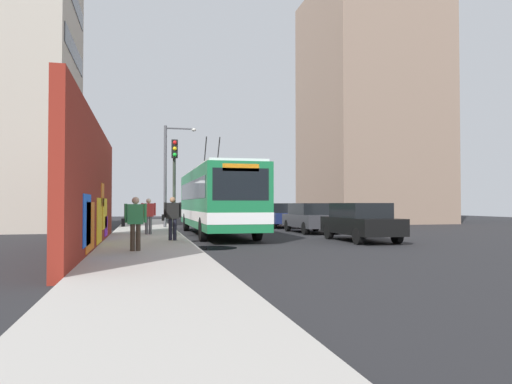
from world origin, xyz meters
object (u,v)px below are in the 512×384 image
at_px(pedestrian_at_curb, 172,215).
at_px(pedestrian_midblock, 148,213).
at_px(pedestrian_near_wall, 135,219).
at_px(city_bus, 216,198).
at_px(traffic_light, 174,171).
at_px(parked_car_navy, 281,215).
at_px(parked_car_black, 360,221).
at_px(street_lamp, 169,168).
at_px(parked_car_red, 261,213).
at_px(parked_car_dark_gray, 311,217).

relative_size(pedestrian_at_curb, pedestrian_midblock, 1.01).
bearing_deg(pedestrian_midblock, pedestrian_at_curb, -167.70).
bearing_deg(pedestrian_near_wall, pedestrian_at_curb, -18.56).
height_order(city_bus, traffic_light, city_bus).
bearing_deg(parked_car_navy, city_bus, 141.18).
xyz_separation_m(parked_car_black, parked_car_navy, (11.75, -0.00, -0.00)).
xyz_separation_m(parked_car_black, traffic_light, (3.93, 7.35, 2.24)).
height_order(city_bus, parked_car_navy, city_bus).
xyz_separation_m(city_bus, parked_car_black, (-5.29, -5.20, -0.99)).
distance_m(pedestrian_near_wall, street_lamp, 14.94).
height_order(parked_car_red, pedestrian_midblock, pedestrian_midblock).
relative_size(parked_car_dark_gray, street_lamp, 0.74).
bearing_deg(city_bus, parked_car_red, -23.75).
height_order(parked_car_black, traffic_light, traffic_light).
bearing_deg(pedestrian_at_curb, traffic_light, -4.72).
relative_size(pedestrian_midblock, street_lamp, 0.27).
bearing_deg(parked_car_navy, pedestrian_midblock, 131.23).
distance_m(pedestrian_near_wall, pedestrian_midblock, 7.88).
distance_m(parked_car_black, parked_car_red, 17.11).
distance_m(parked_car_black, parked_car_dark_gray, 6.04).
bearing_deg(street_lamp, pedestrian_midblock, 169.21).
distance_m(parked_car_red, traffic_light, 15.25).
distance_m(pedestrian_midblock, street_lamp, 7.33).
distance_m(parked_car_red, pedestrian_midblock, 15.37).
height_order(city_bus, parked_car_black, city_bus).
xyz_separation_m(city_bus, pedestrian_near_wall, (-8.85, 3.77, -0.74)).
xyz_separation_m(parked_car_black, pedestrian_near_wall, (-3.56, 8.97, 0.25)).
xyz_separation_m(parked_car_navy, parked_car_red, (5.36, 0.00, 0.00)).
bearing_deg(parked_car_red, traffic_light, 150.85).
bearing_deg(pedestrian_near_wall, street_lamp, -6.86).
xyz_separation_m(parked_car_dark_gray, pedestrian_near_wall, (-9.60, 8.97, 0.25)).
bearing_deg(parked_car_black, traffic_light, 61.84).
bearing_deg(city_bus, pedestrian_at_curb, 153.50).
relative_size(parked_car_navy, traffic_light, 0.98).
height_order(pedestrian_near_wall, pedestrian_midblock, pedestrian_midblock).
xyz_separation_m(pedestrian_at_curb, traffic_light, (3.54, -0.29, 1.95)).
distance_m(parked_car_dark_gray, traffic_light, 7.97).
bearing_deg(traffic_light, parked_car_red, -29.15).
distance_m(parked_car_dark_gray, street_lamp, 9.24).
xyz_separation_m(parked_car_black, street_lamp, (11.04, 7.21, 2.88)).
bearing_deg(street_lamp, parked_car_navy, -84.36).
relative_size(parked_car_dark_gray, pedestrian_midblock, 2.78).
bearing_deg(pedestrian_near_wall, parked_car_dark_gray, -43.05).
relative_size(pedestrian_near_wall, pedestrian_midblock, 0.98).
distance_m(parked_car_navy, pedestrian_near_wall, 17.75).
relative_size(parked_car_red, pedestrian_near_wall, 2.90).
bearing_deg(parked_car_red, parked_car_black, 180.00).
distance_m(pedestrian_near_wall, traffic_light, 7.92).
distance_m(parked_car_black, pedestrian_midblock, 9.53).
height_order(parked_car_red, pedestrian_near_wall, pedestrian_near_wall).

